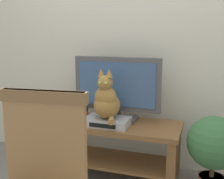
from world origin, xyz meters
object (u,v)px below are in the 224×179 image
object	(u,v)px
tv	(117,87)
book_stack	(72,112)
potted_plant	(213,148)
cat	(106,101)
media_box	(107,122)
tv_stand	(114,139)

from	to	relation	value
tv	book_stack	world-z (taller)	tv
tv	potted_plant	world-z (taller)	tv
cat	potted_plant	distance (m)	0.92
tv	media_box	size ratio (longest dim) A/B	2.07
cat	book_stack	distance (m)	0.39
media_box	potted_plant	distance (m)	0.87
media_box	potted_plant	bearing A→B (deg)	0.45
book_stack	potted_plant	size ratio (longest dim) A/B	0.38
tv_stand	cat	xyz separation A→B (m)	(-0.03, -0.11, 0.38)
media_box	potted_plant	world-z (taller)	potted_plant
tv	potted_plant	bearing A→B (deg)	-12.12
tv_stand	potted_plant	world-z (taller)	potted_plant
book_stack	potted_plant	distance (m)	1.23
tv_stand	media_box	world-z (taller)	media_box
tv_stand	tv	world-z (taller)	tv
media_box	tv_stand	bearing A→B (deg)	72.79
cat	book_stack	xyz separation A→B (m)	(-0.36, 0.07, -0.15)
media_box	cat	bearing A→B (deg)	-85.35
potted_plant	book_stack	bearing A→B (deg)	177.71
cat	tv_stand	bearing A→B (deg)	75.58
media_box	cat	world-z (taller)	cat
tv_stand	media_box	xyz separation A→B (m)	(-0.03, -0.10, 0.19)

